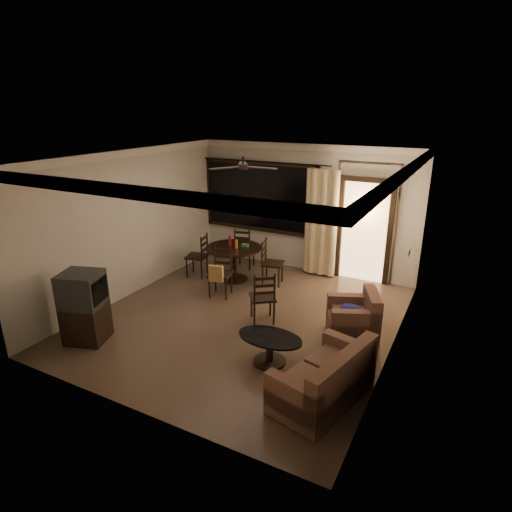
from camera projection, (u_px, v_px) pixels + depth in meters
The scene contains 12 objects.
ground at pixel (245, 318), 7.57m from camera, with size 5.50×5.50×0.00m, color #7F6651.
room_shell at pixel (316, 201), 8.18m from camera, with size 5.50×6.70×5.50m.
dining_table at pixel (234, 254), 9.05m from camera, with size 1.18×1.18×0.95m.
dining_chair_west at pixel (198, 264), 9.35m from camera, with size 0.50×0.50×0.95m.
dining_chair_east at pixel (272, 271), 8.94m from camera, with size 0.50×0.50×0.95m.
dining_chair_south at pixel (220, 281), 8.36m from camera, with size 0.50×0.54×0.95m.
dining_chair_north at pixel (244, 255), 9.86m from camera, with size 0.50×0.50×0.95m.
tv_cabinet at pixel (84, 307), 6.68m from camera, with size 0.74×0.71×1.15m.
sofa at pixel (326, 381), 5.34m from camera, with size 1.07×1.55×0.76m.
armchair at pixel (355, 319), 6.86m from camera, with size 1.00×1.00×0.76m.
coffee_table at pixel (270, 345), 6.17m from camera, with size 0.97×0.58×0.43m.
side_chair at pixel (263, 306), 7.37m from camera, with size 0.58×0.58×0.94m.
Camera 1 is at (3.32, -5.91, 3.56)m, focal length 30.00 mm.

